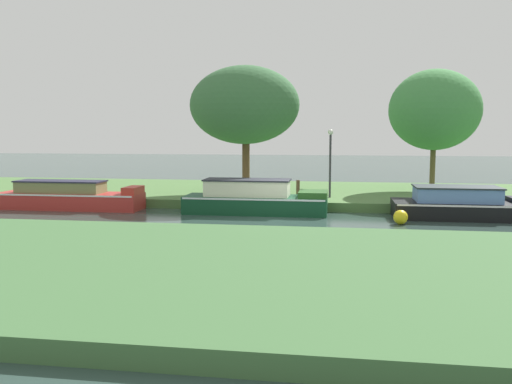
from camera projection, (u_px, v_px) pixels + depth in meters
ground_plane at (283, 218)px, 21.33m from camera, size 120.00×120.00×0.00m
riverbank_far at (297, 194)px, 28.18m from camera, size 72.00×10.00×0.40m
riverbank_near at (244, 271)px, 12.46m from camera, size 72.00×10.00×0.40m
forest_barge at (255, 199)px, 22.64m from camera, size 5.96×1.80×1.44m
black_narrowboat at (463, 205)px, 21.39m from camera, size 5.50×2.23×1.27m
red_cruiser at (70, 197)px, 23.90m from camera, size 6.43×1.54×1.27m
willow_tree_left at (244, 105)px, 26.47m from camera, size 5.42×3.76×6.24m
willow_tree_centre at (435, 110)px, 27.53m from camera, size 4.61×4.41×6.18m
lamp_post at (330, 155)px, 24.66m from camera, size 0.24×0.24×3.12m
mooring_post_near at (298, 190)px, 23.73m from camera, size 0.16×0.16×0.90m
mooring_post_far at (240, 192)px, 24.13m from camera, size 0.19×0.19×0.65m
channel_buoy at (401, 217)px, 19.96m from camera, size 0.53×0.53×0.53m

